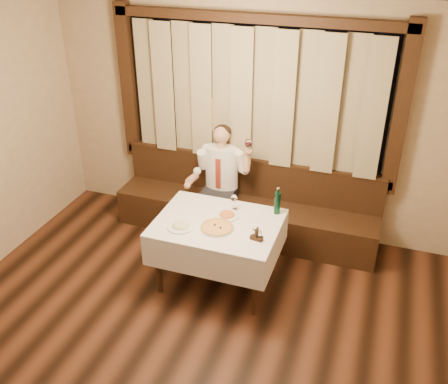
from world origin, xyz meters
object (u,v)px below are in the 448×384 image
(banquette, at_px, (246,210))
(pasta_red, at_px, (227,213))
(dining_table, at_px, (218,230))
(seated_man, at_px, (220,174))
(pizza, at_px, (217,227))
(green_bottle, at_px, (277,203))
(cruet_caddy, at_px, (257,236))
(pasta_cream, at_px, (181,224))

(banquette, bearing_deg, pasta_red, -86.50)
(dining_table, bearing_deg, seated_man, 107.93)
(pizza, height_order, green_bottle, green_bottle)
(dining_table, xyz_separation_m, green_bottle, (0.53, 0.36, 0.23))
(cruet_caddy, height_order, seated_man, seated_man)
(cruet_caddy, bearing_deg, pasta_red, 151.73)
(banquette, bearing_deg, pasta_cream, -104.35)
(banquette, distance_m, pizza, 1.23)
(dining_table, bearing_deg, pasta_red, 68.47)
(pizza, bearing_deg, seated_man, 107.83)
(pasta_cream, relative_size, cruet_caddy, 2.15)
(pasta_red, distance_m, green_bottle, 0.54)
(dining_table, bearing_deg, green_bottle, 34.45)
(pizza, distance_m, pasta_red, 0.26)
(pizza, distance_m, green_bottle, 0.70)
(seated_man, bearing_deg, pizza, -72.17)
(pizza, bearing_deg, pasta_red, 86.13)
(green_bottle, bearing_deg, dining_table, -145.55)
(pasta_cream, height_order, green_bottle, green_bottle)
(green_bottle, xyz_separation_m, cruet_caddy, (-0.07, -0.54, -0.08))
(dining_table, relative_size, green_bottle, 4.21)
(dining_table, xyz_separation_m, seated_man, (-0.30, 0.93, 0.16))
(banquette, relative_size, cruet_caddy, 24.61)
(dining_table, xyz_separation_m, pasta_red, (0.05, 0.14, 0.14))
(banquette, bearing_deg, dining_table, -90.00)
(dining_table, distance_m, seated_man, 0.99)
(banquette, height_order, pasta_red, banquette)
(green_bottle, bearing_deg, banquette, 128.77)
(pasta_red, bearing_deg, green_bottle, 25.44)
(banquette, height_order, cruet_caddy, banquette)
(pizza, xyz_separation_m, cruet_caddy, (0.43, -0.06, 0.03))
(banquette, xyz_separation_m, dining_table, (0.00, -1.02, 0.34))
(pizza, relative_size, pasta_cream, 1.24)
(dining_table, distance_m, cruet_caddy, 0.52)
(banquette, xyz_separation_m, pasta_cream, (-0.32, -1.24, 0.48))
(pasta_red, relative_size, green_bottle, 0.87)
(green_bottle, distance_m, seated_man, 1.01)
(pasta_cream, bearing_deg, dining_table, 34.11)
(dining_table, xyz_separation_m, cruet_caddy, (0.46, -0.18, 0.15))
(dining_table, distance_m, green_bottle, 0.68)
(cruet_caddy, bearing_deg, dining_table, 168.39)
(banquette, distance_m, cruet_caddy, 1.38)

